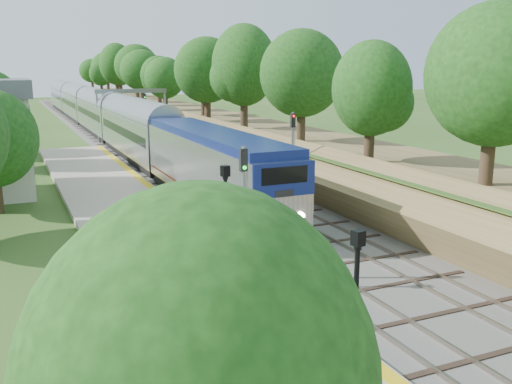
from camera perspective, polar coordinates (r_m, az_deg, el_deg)
name	(u,v)px	position (r m, az deg, el deg)	size (l,w,h in m)	color
ground	(429,355)	(19.49, 16.90, -15.29)	(320.00, 320.00, 0.00)	#2D4C19
trackbed	(121,136)	(74.59, -13.32, 5.42)	(9.50, 170.00, 0.28)	#4C4944
platform	(147,234)	(30.78, -10.88, -4.15)	(6.40, 68.00, 0.38)	#A19782
yellow_stripe	(198,225)	(31.45, -5.83, -3.26)	(0.55, 68.00, 0.01)	gold
embankment	(184,119)	(76.37, -7.19, 7.25)	(10.64, 170.00, 11.70)	brown
signal_gantry	(132,101)	(69.36, -12.34, 8.90)	(8.40, 0.38, 6.20)	slate
trees_behind_platform	(15,148)	(33.75, -22.98, 4.09)	(7.82, 53.32, 7.21)	#332316
train	(100,117)	(76.80, -15.29, 7.29)	(3.23, 107.41, 4.75)	black
lamppost_mid	(355,321)	(15.56, 9.85, -12.56)	(0.44, 0.44, 4.46)	black
lamppost_far	(226,231)	(22.64, -3.02, -3.92)	(0.47, 0.47, 4.76)	black
signal_platform	(244,196)	(23.32, -1.25, -0.45)	(0.31, 0.25, 5.37)	slate
signal_farside	(293,145)	(38.82, 3.68, 4.70)	(0.31, 0.25, 5.74)	slate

